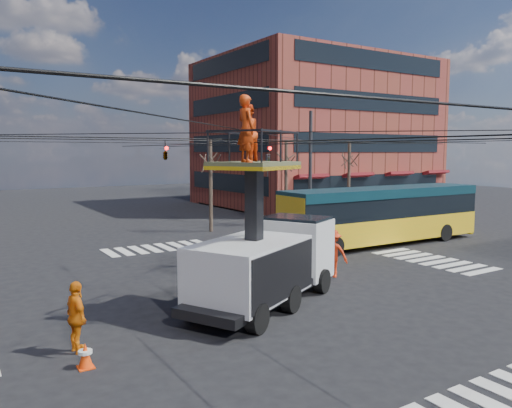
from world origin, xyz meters
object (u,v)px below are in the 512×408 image
object	(u,v)px
utility_truck	(266,242)
traffic_cone	(85,355)
worker_ground	(77,317)
flagger	(333,253)
city_bus	(383,214)

from	to	relation	value
utility_truck	traffic_cone	distance (m)	7.03
worker_ground	flagger	xyz separation A→B (m)	(10.81, 2.49, 0.05)
utility_truck	flagger	world-z (taller)	utility_truck
city_bus	traffic_cone	size ratio (longest dim) A/B	20.70
traffic_cone	flagger	xyz separation A→B (m)	(10.87, 3.57, 0.68)
utility_truck	city_bus	world-z (taller)	utility_truck
worker_ground	city_bus	bearing A→B (deg)	-77.29
worker_ground	flagger	bearing A→B (deg)	-84.56
city_bus	worker_ground	bearing A→B (deg)	-158.84
city_bus	worker_ground	world-z (taller)	city_bus
city_bus	traffic_cone	bearing A→B (deg)	-155.96
utility_truck	flagger	size ratio (longest dim) A/B	3.65
traffic_cone	worker_ground	bearing A→B (deg)	86.85
utility_truck	flagger	bearing A→B (deg)	-7.58
utility_truck	traffic_cone	size ratio (longest dim) A/B	11.68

